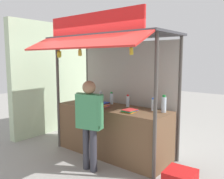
% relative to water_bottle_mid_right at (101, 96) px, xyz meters
% --- Properties ---
extents(ground_plane, '(20.00, 20.00, 0.00)m').
position_rel_water_bottle_mid_right_xyz_m(ground_plane, '(0.59, -0.33, -1.08)').
color(ground_plane, gray).
extents(stall_counter, '(2.35, 0.78, 0.97)m').
position_rel_water_bottle_mid_right_xyz_m(stall_counter, '(0.59, -0.33, -0.60)').
color(stall_counter, brown).
rests_on(stall_counter, ground).
extents(stall_structure, '(2.55, 1.64, 2.71)m').
position_rel_water_bottle_mid_right_xyz_m(stall_structure, '(0.59, -0.21, 0.57)').
color(stall_structure, '#4C4742').
rests_on(stall_structure, ground).
extents(water_bottle_mid_right, '(0.07, 0.07, 0.24)m').
position_rel_water_bottle_mid_right_xyz_m(water_bottle_mid_right, '(0.00, 0.00, 0.00)').
color(water_bottle_mid_right, silver).
rests_on(water_bottle_mid_right, stall_counter).
extents(water_bottle_center, '(0.06, 0.06, 0.23)m').
position_rel_water_bottle_mid_right_xyz_m(water_bottle_center, '(-0.35, -0.08, -0.01)').
color(water_bottle_center, silver).
rests_on(water_bottle_center, stall_counter).
extents(water_bottle_mid_left, '(0.07, 0.07, 0.24)m').
position_rel_water_bottle_mid_right_xyz_m(water_bottle_mid_left, '(1.39, -0.12, -0.00)').
color(water_bottle_mid_left, silver).
rests_on(water_bottle_mid_left, stall_counter).
extents(water_bottle_front_right, '(0.07, 0.07, 0.24)m').
position_rel_water_bottle_mid_right_xyz_m(water_bottle_front_right, '(0.81, -0.11, 0.00)').
color(water_bottle_front_right, silver).
rests_on(water_bottle_front_right, stall_counter).
extents(water_bottle_left, '(0.07, 0.07, 0.26)m').
position_rel_water_bottle_mid_right_xyz_m(water_bottle_left, '(0.38, -0.09, 0.01)').
color(water_bottle_left, silver).
rests_on(water_bottle_left, stall_counter).
extents(water_bottle_right, '(0.09, 0.09, 0.31)m').
position_rel_water_bottle_mid_right_xyz_m(water_bottle_right, '(1.60, -0.11, 0.03)').
color(water_bottle_right, silver).
rests_on(water_bottle_right, stall_counter).
extents(magazine_stack_back_left, '(0.22, 0.28, 0.05)m').
position_rel_water_bottle_mid_right_xyz_m(magazine_stack_back_left, '(1.12, -0.49, -0.09)').
color(magazine_stack_back_left, orange).
rests_on(magazine_stack_back_left, stall_counter).
extents(magazine_stack_front_left, '(0.28, 0.33, 0.09)m').
position_rel_water_bottle_mid_right_xyz_m(magazine_stack_front_left, '(0.40, -0.46, -0.07)').
color(magazine_stack_front_left, purple).
rests_on(magazine_stack_front_left, stall_counter).
extents(magazine_stack_back_right, '(0.24, 0.29, 0.07)m').
position_rel_water_bottle_mid_right_xyz_m(magazine_stack_back_right, '(0.05, -0.49, -0.08)').
color(magazine_stack_back_right, black).
rests_on(magazine_stack_back_right, stall_counter).
extents(banana_bunch_inner_right, '(0.11, 0.11, 0.29)m').
position_rel_water_bottle_mid_right_xyz_m(banana_bunch_inner_right, '(-0.39, -0.82, 0.93)').
color(banana_bunch_inner_right, '#332D23').
extents(banana_bunch_leftmost, '(0.09, 0.09, 0.26)m').
position_rel_water_bottle_mid_right_xyz_m(banana_bunch_leftmost, '(0.22, -0.82, 0.95)').
color(banana_bunch_leftmost, '#332D23').
extents(banana_bunch_inner_left, '(0.08, 0.08, 0.25)m').
position_rel_water_bottle_mid_right_xyz_m(banana_bunch_inner_left, '(1.37, -0.83, 0.96)').
color(banana_bunch_inner_left, '#332D23').
extents(vendor_person, '(0.59, 0.28, 1.56)m').
position_rel_water_bottle_mid_right_xyz_m(vendor_person, '(0.73, -1.12, -0.15)').
color(vendor_person, '#383842').
rests_on(vendor_person, ground).
extents(neighbour_wall, '(0.20, 2.40, 2.83)m').
position_rel_water_bottle_mid_right_xyz_m(neighbour_wall, '(-1.67, -0.03, 0.33)').
color(neighbour_wall, '#B6CCA5').
rests_on(neighbour_wall, ground).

